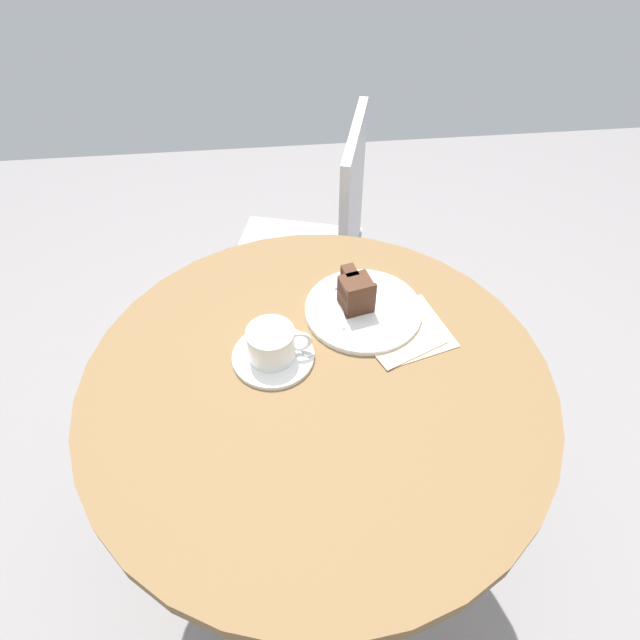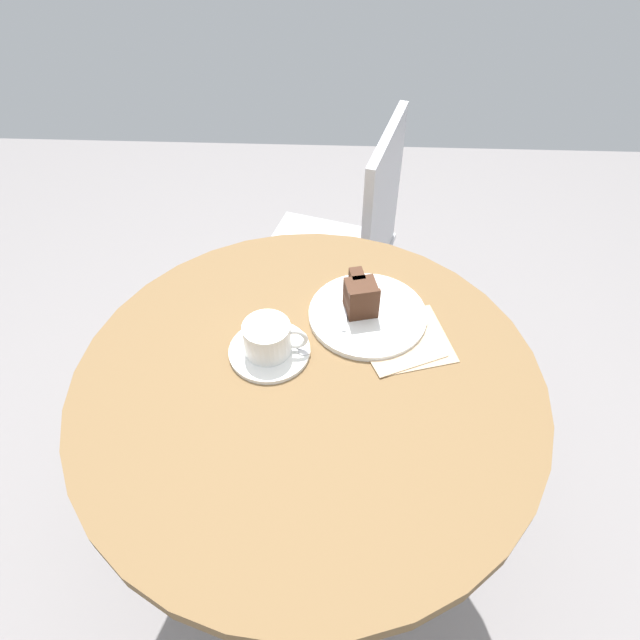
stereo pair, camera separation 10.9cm
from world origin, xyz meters
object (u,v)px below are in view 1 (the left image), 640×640
at_px(cake_plate, 363,310).
at_px(napkin, 401,331).
at_px(saucer, 273,356).
at_px(coffee_cup, 272,343).
at_px(cafe_chair, 321,241).
at_px(teaspoon, 296,347).
at_px(cake_slice, 355,292).
at_px(fork, 341,295).

distance_m(cake_plate, napkin, 0.09).
bearing_deg(saucer, coffee_cup, 125.52).
relative_size(coffee_cup, cafe_chair, 0.14).
height_order(saucer, coffee_cup, coffee_cup).
distance_m(teaspoon, cake_slice, 0.17).
relative_size(coffee_cup, fork, 0.79).
height_order(cake_plate, cake_slice, cake_slice).
distance_m(fork, cafe_chair, 0.55).
relative_size(cake_plate, fork, 1.56).
bearing_deg(cake_slice, napkin, -41.56).
bearing_deg(cake_slice, cafe_chair, 91.56).
bearing_deg(napkin, coffee_cup, -170.68).
bearing_deg(cafe_chair, fork, 14.51).
bearing_deg(cafe_chair, teaspoon, 5.52).
relative_size(coffee_cup, cake_slice, 1.29).
bearing_deg(cake_slice, teaspoon, -141.41).
bearing_deg(cake_plate, cafe_chair, 93.28).
bearing_deg(cake_plate, napkin, -42.50).
bearing_deg(saucer, cake_plate, 28.81).
xyz_separation_m(cake_slice, cafe_chair, (-0.01, 0.52, -0.28)).
bearing_deg(napkin, cafe_chair, 99.28).
xyz_separation_m(teaspoon, fork, (0.10, 0.13, 0.00)).
relative_size(cake_plate, cafe_chair, 0.27).
relative_size(teaspoon, cake_slice, 0.95).
distance_m(coffee_cup, cafe_chair, 0.71).
height_order(saucer, cake_slice, cake_slice).
xyz_separation_m(fork, cafe_chair, (0.01, 0.49, -0.25)).
height_order(teaspoon, fork, fork).
relative_size(fork, cafe_chair, 0.17).
bearing_deg(coffee_cup, teaspoon, 17.60).
bearing_deg(cafe_chair, cake_plate, 19.07).
relative_size(teaspoon, cake_plate, 0.37).
height_order(teaspoon, cake_plate, teaspoon).
relative_size(saucer, cafe_chair, 0.17).
xyz_separation_m(coffee_cup, cafe_chair, (0.16, 0.64, -0.28)).
bearing_deg(cafe_chair, coffee_cup, 1.92).
xyz_separation_m(cake_slice, fork, (-0.03, 0.03, -0.03)).
xyz_separation_m(saucer, teaspoon, (0.04, 0.01, 0.01)).
xyz_separation_m(saucer, coffee_cup, (-0.00, 0.00, 0.04)).
distance_m(coffee_cup, cake_plate, 0.22).
distance_m(cake_slice, fork, 0.05).
distance_m(coffee_cup, cake_slice, 0.21).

